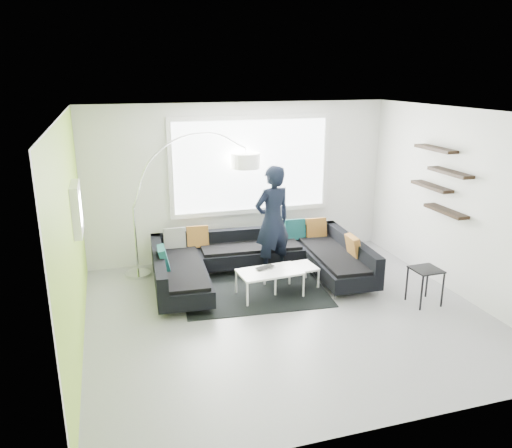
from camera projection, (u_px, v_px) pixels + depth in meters
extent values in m
plane|color=gray|center=(287.00, 314.00, 7.08)|extent=(5.50, 5.50, 0.00)
cube|color=silver|center=(240.00, 182.00, 8.96)|extent=(5.50, 0.04, 2.80)
cube|color=silver|center=(388.00, 296.00, 4.38)|extent=(5.50, 0.04, 2.80)
cube|color=silver|center=(71.00, 238.00, 5.91)|extent=(0.04, 5.00, 2.80)
cube|color=silver|center=(462.00, 204.00, 7.44)|extent=(0.04, 5.00, 2.80)
cube|color=white|center=(291.00, 112.00, 6.27)|extent=(5.50, 5.00, 0.04)
cube|color=#93C638|center=(72.00, 238.00, 5.91)|extent=(0.01, 5.00, 2.80)
cube|color=white|center=(251.00, 165.00, 8.89)|extent=(2.96, 0.06, 1.68)
cube|color=silver|center=(78.00, 209.00, 6.42)|extent=(0.12, 0.66, 0.66)
cube|color=black|center=(441.00, 180.00, 7.68)|extent=(0.20, 1.24, 0.95)
cube|color=black|center=(259.00, 271.00, 8.14)|extent=(3.48, 2.27, 0.35)
cube|color=black|center=(260.00, 253.00, 8.05)|extent=(3.48, 2.27, 0.27)
cube|color=brown|center=(260.00, 250.00, 8.04)|extent=(3.02, 0.35, 0.37)
cube|color=black|center=(254.00, 291.00, 7.80)|extent=(2.34, 1.79, 0.01)
cube|color=silver|center=(281.00, 279.00, 7.76)|extent=(1.28, 0.80, 0.40)
cube|color=black|center=(424.00, 286.00, 7.32)|extent=(0.41, 0.41, 0.55)
imported|color=black|center=(272.00, 221.00, 8.26)|extent=(0.91, 0.81, 1.86)
imported|color=black|center=(267.00, 268.00, 7.62)|extent=(0.43, 0.39, 0.02)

